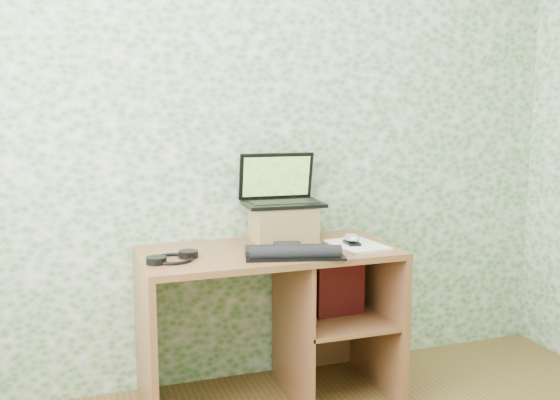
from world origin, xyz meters
name	(u,v)px	position (x,y,z in m)	size (l,w,h in m)	color
wall_back	(249,130)	(0.00, 1.75, 1.30)	(3.50, 3.50, 0.00)	silver
desk	(282,301)	(0.08, 1.47, 0.48)	(1.20, 0.60, 0.75)	brown
riser	(283,224)	(0.12, 1.58, 0.84)	(0.30, 0.25, 0.18)	olive
laptop	(280,192)	(0.12, 1.63, 0.99)	(0.40, 0.29, 0.26)	black
keyboard	(291,252)	(0.05, 1.28, 0.77)	(0.45, 0.32, 0.06)	black
headphones	(173,258)	(-0.46, 1.37, 0.76)	(0.24, 0.24, 0.03)	black
notepad	(357,245)	(0.42, 1.36, 0.76)	(0.21, 0.30, 0.01)	silver
mouse	(352,240)	(0.40, 1.36, 0.78)	(0.07, 0.11, 0.04)	silver
pen	(358,241)	(0.45, 1.41, 0.77)	(0.01, 0.01, 0.13)	black
red_box	(339,285)	(0.37, 1.44, 0.54)	(0.25, 0.08, 0.30)	maroon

